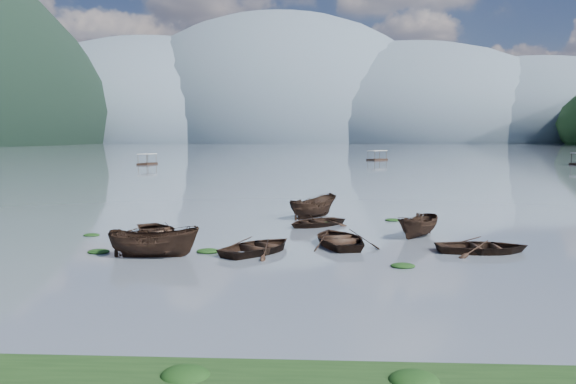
{
  "coord_description": "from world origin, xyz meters",
  "views": [
    {
      "loc": [
        1.9,
        -23.8,
        5.39
      ],
      "look_at": [
        0.0,
        12.0,
        2.0
      ],
      "focal_mm": 35.0,
      "sensor_mm": 36.0,
      "label": 1
    }
  ],
  "objects_px": {
    "rowboat_3": "(339,245)",
    "pontoon_left": "(147,164)",
    "pontoon_centre": "(377,160)",
    "rowboat_0": "(151,240)"
  },
  "relations": [
    {
      "from": "pontoon_left",
      "to": "rowboat_0",
      "type": "bearing_deg",
      "value": -66.36
    },
    {
      "from": "rowboat_0",
      "to": "rowboat_3",
      "type": "relative_size",
      "value": 0.84
    },
    {
      "from": "rowboat_3",
      "to": "pontoon_centre",
      "type": "distance_m",
      "value": 116.49
    },
    {
      "from": "rowboat_0",
      "to": "pontoon_left",
      "type": "bearing_deg",
      "value": 93.13
    },
    {
      "from": "pontoon_left",
      "to": "pontoon_centre",
      "type": "xyz_separation_m",
      "value": [
        51.32,
        26.77,
        0.0
      ]
    },
    {
      "from": "pontoon_left",
      "to": "pontoon_centre",
      "type": "height_order",
      "value": "pontoon_centre"
    },
    {
      "from": "rowboat_0",
      "to": "pontoon_centre",
      "type": "bearing_deg",
      "value": 64.1
    },
    {
      "from": "rowboat_3",
      "to": "pontoon_left",
      "type": "distance_m",
      "value": 96.38
    },
    {
      "from": "rowboat_3",
      "to": "pontoon_centre",
      "type": "relative_size",
      "value": 0.77
    },
    {
      "from": "pontoon_centre",
      "to": "pontoon_left",
      "type": "bearing_deg",
      "value": -113.15
    }
  ]
}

